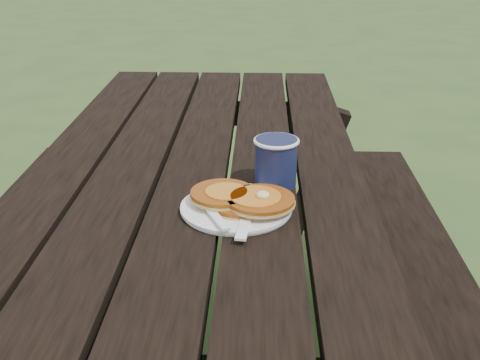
{
  "coord_description": "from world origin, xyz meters",
  "views": [
    {
      "loc": [
        0.15,
        -1.26,
        1.27
      ],
      "look_at": [
        0.11,
        -0.19,
        0.8
      ],
      "focal_mm": 45.0,
      "sensor_mm": 36.0,
      "label": 1
    }
  ],
  "objects_px": {
    "plate": "(236,208)",
    "coffee_cup": "(276,159)",
    "picnic_table": "(200,306)",
    "pancake_stack": "(243,199)"
  },
  "relations": [
    {
      "from": "plate",
      "to": "picnic_table",
      "type": "bearing_deg",
      "value": 114.79
    },
    {
      "from": "pancake_stack",
      "to": "plate",
      "type": "bearing_deg",
      "value": -173.82
    },
    {
      "from": "plate",
      "to": "coffee_cup",
      "type": "distance_m",
      "value": 0.16
    },
    {
      "from": "pancake_stack",
      "to": "coffee_cup",
      "type": "relative_size",
      "value": 1.97
    },
    {
      "from": "plate",
      "to": "pancake_stack",
      "type": "distance_m",
      "value": 0.02
    },
    {
      "from": "picnic_table",
      "to": "plate",
      "type": "bearing_deg",
      "value": -65.21
    },
    {
      "from": "picnic_table",
      "to": "plate",
      "type": "distance_m",
      "value": 0.46
    },
    {
      "from": "plate",
      "to": "coffee_cup",
      "type": "bearing_deg",
      "value": 58.63
    },
    {
      "from": "picnic_table",
      "to": "pancake_stack",
      "type": "bearing_deg",
      "value": -62.53
    },
    {
      "from": "picnic_table",
      "to": "plate",
      "type": "height_order",
      "value": "plate"
    }
  ]
}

